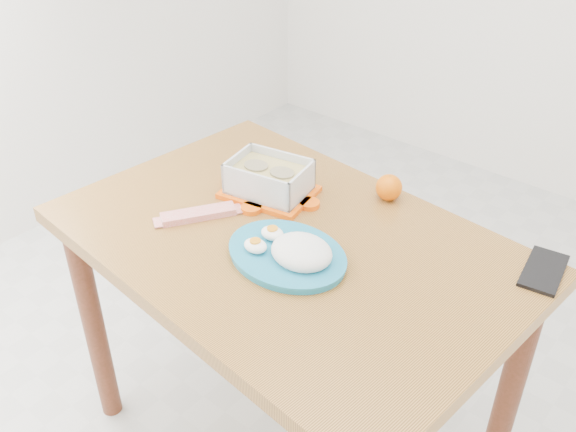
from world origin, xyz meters
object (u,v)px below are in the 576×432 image
Objects in this scene: smartphone at (544,271)px; orange_fruit at (389,187)px; dining_table at (288,276)px; food_container at (269,179)px; rice_plate at (291,251)px.

orange_fruit is at bearing 165.89° from smartphone.
dining_table is 0.25m from food_container.
rice_plate reaches higher than smartphone.
food_container is 1.59× the size of smartphone.
smartphone is (0.66, 0.14, -0.04)m from food_container.
dining_table is 0.58m from smartphone.
dining_table is at bearing 137.55° from rice_plate.
rice_plate is 0.54m from smartphone.
dining_table is at bearing -106.57° from orange_fruit.
dining_table is 7.34× the size of smartphone.
smartphone is at bearing -5.45° from orange_fruit.
food_container is at bearing 149.22° from dining_table.
food_container is 0.30m from orange_fruit.
rice_plate is (-0.03, -0.35, -0.01)m from orange_fruit.
orange_fruit is 0.43× the size of smartphone.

